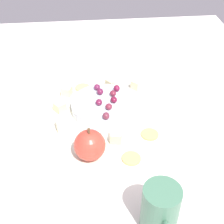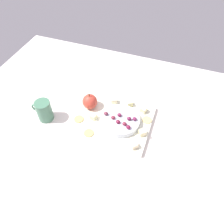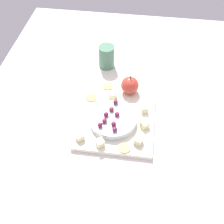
{
  "view_description": "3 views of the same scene",
  "coord_description": "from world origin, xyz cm",
  "px_view_note": "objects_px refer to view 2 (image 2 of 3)",
  "views": [
    {
      "loc": [
        57.54,
        -4.42,
        55.99
      ],
      "look_at": [
        -0.11,
        1.39,
        10.15
      ],
      "focal_mm": 51.58,
      "sensor_mm": 36.0,
      "label": 1
    },
    {
      "loc": [
        -23.03,
        56.49,
        79.68
      ],
      "look_at": [
        -2.53,
        -0.53,
        10.58
      ],
      "focal_mm": 35.46,
      "sensor_mm": 36.0,
      "label": 2
    },
    {
      "loc": [
        -68.82,
        -8.28,
        82.52
      ],
      "look_at": [
        -3.72,
        0.75,
        7.87
      ],
      "focal_mm": 45.63,
      "sensor_mm": 36.0,
      "label": 3
    }
  ],
  "objects_px": {
    "grape_2": "(119,115)",
    "cracker_0": "(79,119)",
    "grape_6": "(118,122)",
    "apple_whole": "(90,101)",
    "grape_0": "(113,118)",
    "grape_7": "(107,113)",
    "platter": "(112,120)",
    "grape_1": "(135,119)",
    "cheese_cube_0": "(93,117)",
    "cracker_2": "(147,120)",
    "cheese_cube_1": "(134,145)",
    "cheese_cube_4": "(115,101)",
    "grape_3": "(128,127)",
    "cheese_cube_5": "(142,133)",
    "cup": "(44,111)",
    "grape_5": "(125,124)",
    "cracker_1": "(89,133)",
    "cheese_cube_2": "(130,103)",
    "grape_4": "(129,119)",
    "cheese_cube_3": "(144,110)",
    "serving_dish": "(121,121)"
  },
  "relations": [
    {
      "from": "grape_2",
      "to": "cracker_0",
      "type": "bearing_deg",
      "value": 18.93
    },
    {
      "from": "grape_6",
      "to": "apple_whole",
      "type": "bearing_deg",
      "value": -23.32
    },
    {
      "from": "cracker_0",
      "to": "grape_0",
      "type": "height_order",
      "value": "grape_0"
    },
    {
      "from": "grape_7",
      "to": "platter",
      "type": "bearing_deg",
      "value": -163.83
    },
    {
      "from": "cracker_0",
      "to": "grape_1",
      "type": "bearing_deg",
      "value": -166.13
    },
    {
      "from": "cheese_cube_0",
      "to": "cracker_2",
      "type": "distance_m",
      "value": 0.23
    },
    {
      "from": "cheese_cube_1",
      "to": "cheese_cube_4",
      "type": "relative_size",
      "value": 1.0
    },
    {
      "from": "grape_3",
      "to": "grape_1",
      "type": "bearing_deg",
      "value": -103.06
    },
    {
      "from": "cheese_cube_5",
      "to": "cup",
      "type": "relative_size",
      "value": 0.25
    },
    {
      "from": "grape_5",
      "to": "cracker_0",
      "type": "bearing_deg",
      "value": 5.26
    },
    {
      "from": "grape_1",
      "to": "cracker_1",
      "type": "bearing_deg",
      "value": 34.51
    },
    {
      "from": "grape_5",
      "to": "grape_7",
      "type": "distance_m",
      "value": 0.09
    },
    {
      "from": "grape_6",
      "to": "cheese_cube_2",
      "type": "bearing_deg",
      "value": -94.42
    },
    {
      "from": "cheese_cube_4",
      "to": "cup",
      "type": "xyz_separation_m",
      "value": [
        0.26,
        0.17,
        0.02
      ]
    },
    {
      "from": "apple_whole",
      "to": "grape_7",
      "type": "xyz_separation_m",
      "value": [
        -0.1,
        0.04,
        0.0
      ]
    },
    {
      "from": "grape_0",
      "to": "grape_3",
      "type": "relative_size",
      "value": 1.0
    },
    {
      "from": "grape_7",
      "to": "cheese_cube_1",
      "type": "bearing_deg",
      "value": 145.64
    },
    {
      "from": "cheese_cube_5",
      "to": "grape_5",
      "type": "height_order",
      "value": "grape_5"
    },
    {
      "from": "cheese_cube_4",
      "to": "grape_0",
      "type": "height_order",
      "value": "grape_0"
    },
    {
      "from": "grape_1",
      "to": "grape_2",
      "type": "distance_m",
      "value": 0.07
    },
    {
      "from": "cheese_cube_0",
      "to": "grape_6",
      "type": "height_order",
      "value": "grape_6"
    },
    {
      "from": "platter",
      "to": "cup",
      "type": "bearing_deg",
      "value": 15.86
    },
    {
      "from": "grape_4",
      "to": "cup",
      "type": "distance_m",
      "value": 0.37
    },
    {
      "from": "apple_whole",
      "to": "cheese_cube_1",
      "type": "xyz_separation_m",
      "value": [
        -0.25,
        0.14,
        -0.02
      ]
    },
    {
      "from": "cheese_cube_0",
      "to": "cracker_2",
      "type": "xyz_separation_m",
      "value": [
        -0.22,
        -0.07,
        -0.01
      ]
    },
    {
      "from": "cheese_cube_4",
      "to": "cracker_1",
      "type": "height_order",
      "value": "cheese_cube_4"
    },
    {
      "from": "cheese_cube_0",
      "to": "grape_2",
      "type": "height_order",
      "value": "grape_2"
    },
    {
      "from": "grape_7",
      "to": "cracker_2",
      "type": "bearing_deg",
      "value": -163.92
    },
    {
      "from": "cheese_cube_2",
      "to": "grape_6",
      "type": "height_order",
      "value": "grape_6"
    },
    {
      "from": "cheese_cube_4",
      "to": "grape_0",
      "type": "distance_m",
      "value": 0.12
    },
    {
      "from": "grape_0",
      "to": "grape_7",
      "type": "xyz_separation_m",
      "value": [
        0.03,
        -0.01,
        0.0
      ]
    },
    {
      "from": "cheese_cube_2",
      "to": "grape_4",
      "type": "xyz_separation_m",
      "value": [
        -0.03,
        0.1,
        0.02
      ]
    },
    {
      "from": "platter",
      "to": "cheese_cube_1",
      "type": "bearing_deg",
      "value": 139.86
    },
    {
      "from": "grape_1",
      "to": "platter",
      "type": "bearing_deg",
      "value": 2.1
    },
    {
      "from": "cheese_cube_0",
      "to": "cheese_cube_3",
      "type": "bearing_deg",
      "value": -150.13
    },
    {
      "from": "cracker_2",
      "to": "grape_6",
      "type": "relative_size",
      "value": 2.22
    },
    {
      "from": "cheese_cube_0",
      "to": "grape_3",
      "type": "bearing_deg",
      "value": 173.13
    },
    {
      "from": "cheese_cube_0",
      "to": "cheese_cube_2",
      "type": "relative_size",
      "value": 1.0
    },
    {
      "from": "cheese_cube_1",
      "to": "cracker_2",
      "type": "distance_m",
      "value": 0.15
    },
    {
      "from": "serving_dish",
      "to": "cracker_0",
      "type": "height_order",
      "value": "serving_dish"
    },
    {
      "from": "cheese_cube_2",
      "to": "platter",
      "type": "bearing_deg",
      "value": 64.92
    },
    {
      "from": "grape_3",
      "to": "cup",
      "type": "distance_m",
      "value": 0.37
    },
    {
      "from": "grape_6",
      "to": "grape_7",
      "type": "relative_size",
      "value": 1.0
    },
    {
      "from": "grape_4",
      "to": "cup",
      "type": "xyz_separation_m",
      "value": [
        0.36,
        0.08,
        -0.0
      ]
    },
    {
      "from": "cheese_cube_5",
      "to": "grape_3",
      "type": "relative_size",
      "value": 1.35
    },
    {
      "from": "grape_5",
      "to": "cheese_cube_1",
      "type": "bearing_deg",
      "value": 130.96
    },
    {
      "from": "cheese_cube_1",
      "to": "grape_7",
      "type": "xyz_separation_m",
      "value": [
        0.15,
        -0.1,
        0.02
      ]
    },
    {
      "from": "cheese_cube_2",
      "to": "cheese_cube_4",
      "type": "xyz_separation_m",
      "value": [
        0.07,
        0.01,
        0.0
      ]
    },
    {
      "from": "serving_dish",
      "to": "grape_4",
      "type": "distance_m",
      "value": 0.04
    },
    {
      "from": "cheese_cube_2",
      "to": "grape_3",
      "type": "bearing_deg",
      "value": 104.39
    }
  ]
}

